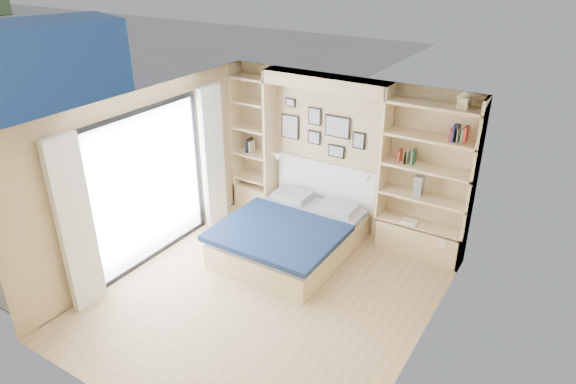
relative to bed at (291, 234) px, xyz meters
The scene contains 9 objects.
ground 1.23m from the bed, 74.38° to the right, with size 4.50×4.50×0.00m, color tan.
room_shell 0.88m from the bed, 99.67° to the left, with size 4.50×4.50×4.50m.
bed is the anchor object (origin of this frame).
photo_gallery 1.71m from the bed, 96.85° to the left, with size 1.48×0.02×0.82m.
reading_lamps 1.18m from the bed, 88.37° to the left, with size 1.92×0.12×0.15m.
shelf_decor 2.19m from the bed, 32.87° to the left, with size 3.55×0.23×2.03m.
deck 3.49m from the bed, 160.52° to the right, with size 3.20×4.00×0.05m, color #675B4C.
deck_chair 2.44m from the bed, behind, with size 0.54×0.89×0.88m.
shipping_container 10.28m from the bed, 168.27° to the left, with size 2.28×5.70×2.37m, color navy.
Camera 1 is at (3.16, -4.52, 4.23)m, focal length 32.00 mm.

